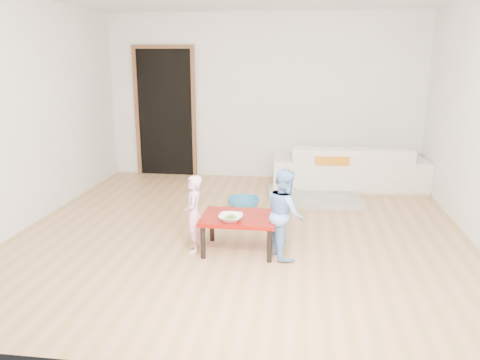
% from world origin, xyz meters
% --- Properties ---
extents(floor, '(5.00, 5.00, 0.01)m').
position_xyz_m(floor, '(0.00, 0.00, 0.00)').
color(floor, '#A68747').
rests_on(floor, ground).
extents(back_wall, '(5.00, 0.02, 2.60)m').
position_xyz_m(back_wall, '(0.00, 2.50, 1.30)').
color(back_wall, white).
rests_on(back_wall, floor).
extents(left_wall, '(0.02, 5.00, 2.60)m').
position_xyz_m(left_wall, '(-2.50, 0.00, 1.30)').
color(left_wall, white).
rests_on(left_wall, floor).
extents(doorway, '(1.02, 0.08, 2.11)m').
position_xyz_m(doorway, '(-1.60, 2.48, 1.02)').
color(doorway, brown).
rests_on(doorway, back_wall).
extents(sofa, '(2.32, 1.04, 0.66)m').
position_xyz_m(sofa, '(1.34, 2.05, 0.33)').
color(sofa, white).
rests_on(sofa, floor).
extents(cushion, '(0.50, 0.45, 0.13)m').
position_xyz_m(cushion, '(1.06, 1.78, 0.50)').
color(cushion, orange).
rests_on(cushion, sofa).
extents(red_table, '(0.75, 0.57, 0.38)m').
position_xyz_m(red_table, '(0.04, -0.58, 0.19)').
color(red_table, maroon).
rests_on(red_table, floor).
extents(bowl, '(0.24, 0.24, 0.06)m').
position_xyz_m(bowl, '(-0.02, -0.72, 0.40)').
color(bowl, white).
rests_on(bowl, red_table).
extents(broccoli, '(0.12, 0.12, 0.06)m').
position_xyz_m(broccoli, '(-0.02, -0.72, 0.40)').
color(broccoli, '#2D5919').
rests_on(broccoli, red_table).
extents(child_pink, '(0.24, 0.32, 0.80)m').
position_xyz_m(child_pink, '(-0.41, -0.65, 0.40)').
color(child_pink, pink).
rests_on(child_pink, floor).
extents(child_blue, '(0.46, 0.52, 0.89)m').
position_xyz_m(child_blue, '(0.50, -0.63, 0.44)').
color(child_blue, '#6189E1').
rests_on(child_blue, floor).
extents(basin, '(0.42, 0.42, 0.13)m').
position_xyz_m(basin, '(-0.09, 0.82, 0.06)').
color(basin, teal).
rests_on(basin, floor).
extents(blanket, '(1.37, 1.20, 0.06)m').
position_xyz_m(blanket, '(0.83, 1.36, 0.03)').
color(blanket, beige).
rests_on(blanket, floor).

